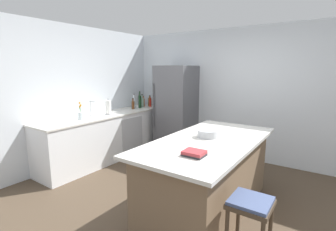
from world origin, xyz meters
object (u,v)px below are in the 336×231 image
(paper_towel_roll, at_px, (108,108))
(mixing_bowl, at_px, (208,134))
(cookbook_stack, at_px, (194,153))
(whiskey_bottle, at_px, (150,102))
(bar_stool, at_px, (250,212))
(vinegar_bottle, at_px, (143,102))
(hot_sauce_bottle, at_px, (150,103))
(kitchen_island, at_px, (208,174))
(flower_vase, at_px, (81,115))
(syrup_bottle, at_px, (133,105))
(wine_bottle, at_px, (140,101))
(gin_bottle, at_px, (142,102))
(refrigerator, at_px, (176,109))
(soda_bottle, at_px, (134,102))
(sink_faucet, at_px, (91,108))

(paper_towel_roll, height_order, mixing_bowl, paper_towel_roll)
(cookbook_stack, bearing_deg, whiskey_bottle, 135.90)
(bar_stool, height_order, vinegar_bottle, vinegar_bottle)
(hot_sauce_bottle, xyz_separation_m, cookbook_stack, (2.51, -2.43, -0.06))
(kitchen_island, height_order, vinegar_bottle, vinegar_bottle)
(flower_vase, relative_size, vinegar_bottle, 1.24)
(flower_vase, distance_m, syrup_bottle, 1.44)
(wine_bottle, bearing_deg, gin_bottle, 99.65)
(kitchen_island, distance_m, cookbook_stack, 0.80)
(bar_stool, bearing_deg, kitchen_island, 136.67)
(refrigerator, bearing_deg, gin_bottle, -171.18)
(bar_stool, xyz_separation_m, hot_sauce_bottle, (-3.13, 2.51, 0.46))
(hot_sauce_bottle, height_order, syrup_bottle, same)
(hot_sauce_bottle, height_order, vinegar_bottle, vinegar_bottle)
(paper_towel_roll, height_order, syrup_bottle, paper_towel_roll)
(kitchen_island, relative_size, wine_bottle, 5.72)
(soda_bottle, bearing_deg, wine_bottle, 44.83)
(syrup_bottle, bearing_deg, gin_bottle, 87.92)
(paper_towel_roll, bearing_deg, mixing_bowl, -10.65)
(flower_vase, relative_size, hot_sauce_bottle, 1.32)
(refrigerator, height_order, flower_vase, refrigerator)
(wine_bottle, distance_m, soda_bottle, 0.14)
(hot_sauce_bottle, xyz_separation_m, syrup_bottle, (-0.11, -0.49, 0.00))
(sink_faucet, bearing_deg, soda_bottle, 91.34)
(whiskey_bottle, bearing_deg, flower_vase, -87.94)
(mixing_bowl, bearing_deg, gin_bottle, 147.72)
(whiskey_bottle, relative_size, cookbook_stack, 1.15)
(whiskey_bottle, bearing_deg, vinegar_bottle, -101.22)
(refrigerator, height_order, hot_sauce_bottle, refrigerator)
(cookbook_stack, height_order, mixing_bowl, mixing_bowl)
(vinegar_bottle, relative_size, cookbook_stack, 1.16)
(kitchen_island, xyz_separation_m, soda_bottle, (-2.56, 1.43, 0.58))
(whiskey_bottle, height_order, vinegar_bottle, vinegar_bottle)
(hot_sauce_bottle, relative_size, wine_bottle, 0.63)
(syrup_bottle, bearing_deg, cookbook_stack, -36.58)
(flower_vase, xyz_separation_m, vinegar_bottle, (-0.11, 1.83, 0.02))
(wine_bottle, relative_size, syrup_bottle, 1.58)
(hot_sauce_bottle, relative_size, mixing_bowl, 0.92)
(soda_bottle, bearing_deg, gin_bottle, 68.12)
(vinegar_bottle, bearing_deg, whiskey_bottle, 78.78)
(paper_towel_roll, xyz_separation_m, vinegar_bottle, (-0.09, 1.17, -0.03))
(refrigerator, xyz_separation_m, gin_bottle, (-0.86, -0.13, 0.10))
(hot_sauce_bottle, relative_size, cookbook_stack, 1.09)
(syrup_bottle, height_order, mixing_bowl, syrup_bottle)
(flower_vase, bearing_deg, wine_bottle, 91.89)
(bar_stool, distance_m, wine_bottle, 3.94)
(bar_stool, xyz_separation_m, cookbook_stack, (-0.61, 0.08, 0.40))
(bar_stool, relative_size, whiskey_bottle, 2.65)
(flower_vase, height_order, soda_bottle, same)
(sink_faucet, bearing_deg, flower_vase, -69.55)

